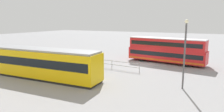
% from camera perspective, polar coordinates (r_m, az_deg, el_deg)
% --- Properties ---
extents(ground_plane, '(160.00, 160.00, 0.00)m').
position_cam_1_polar(ground_plane, '(29.50, 8.88, -2.50)').
color(ground_plane, gray).
extents(double_decker_bus, '(11.74, 4.08, 3.78)m').
position_cam_1_polar(double_decker_bus, '(31.27, 15.13, 1.60)').
color(double_decker_bus, red).
rests_on(double_decker_bus, ground).
extents(tram_yellow, '(14.18, 3.20, 3.33)m').
position_cam_1_polar(tram_yellow, '(23.58, -19.35, -1.83)').
color(tram_yellow, '#E5B70C').
rests_on(tram_yellow, ground).
extents(pedestrian_near_railing, '(0.43, 0.43, 1.79)m').
position_cam_1_polar(pedestrian_near_railing, '(25.17, -6.80, -2.20)').
color(pedestrian_near_railing, '#4C3F2D').
rests_on(pedestrian_near_railing, ground).
extents(pedestrian_railing, '(8.02, 0.69, 1.08)m').
position_cam_1_polar(pedestrian_railing, '(26.80, -0.04, -2.03)').
color(pedestrian_railing, gray).
rests_on(pedestrian_railing, ground).
extents(info_sign, '(1.10, 0.13, 2.23)m').
position_cam_1_polar(info_sign, '(28.48, -7.31, 0.25)').
color(info_sign, slate).
rests_on(info_sign, ground).
extents(street_lamp, '(0.36, 0.36, 6.46)m').
position_cam_1_polar(street_lamp, '(19.51, 20.04, 1.92)').
color(street_lamp, '#4C4C51').
rests_on(street_lamp, ground).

